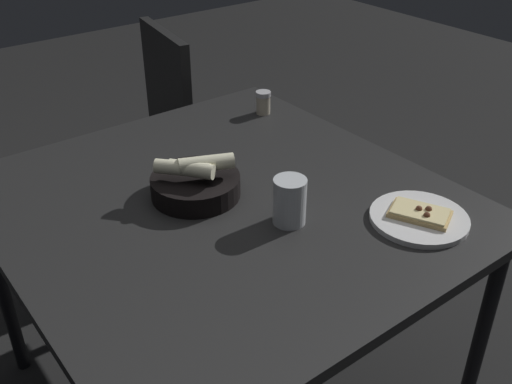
% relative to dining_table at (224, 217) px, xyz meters
% --- Properties ---
extents(dining_table, '(1.14, 1.07, 0.72)m').
position_rel_dining_table_xyz_m(dining_table, '(0.00, 0.00, 0.00)').
color(dining_table, black).
rests_on(dining_table, ground).
extents(pizza_plate, '(0.23, 0.23, 0.04)m').
position_rel_dining_table_xyz_m(pizza_plate, '(0.37, 0.31, 0.06)').
color(pizza_plate, white).
rests_on(pizza_plate, dining_table).
extents(bread_basket, '(0.23, 0.23, 0.12)m').
position_rel_dining_table_xyz_m(bread_basket, '(-0.05, -0.05, 0.09)').
color(bread_basket, black).
rests_on(bread_basket, dining_table).
extents(beer_glass, '(0.08, 0.08, 0.12)m').
position_rel_dining_table_xyz_m(beer_glass, '(0.18, 0.07, 0.10)').
color(beer_glass, silver).
rests_on(beer_glass, dining_table).
extents(pepper_shaker, '(0.05, 0.05, 0.08)m').
position_rel_dining_table_xyz_m(pepper_shaker, '(-0.36, 0.41, 0.09)').
color(pepper_shaker, '#BFB299').
rests_on(pepper_shaker, dining_table).
extents(chair_near, '(0.50, 0.50, 0.89)m').
position_rel_dining_table_xyz_m(chair_near, '(-0.89, 0.23, -0.16)').
color(chair_near, black).
rests_on(chair_near, ground).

